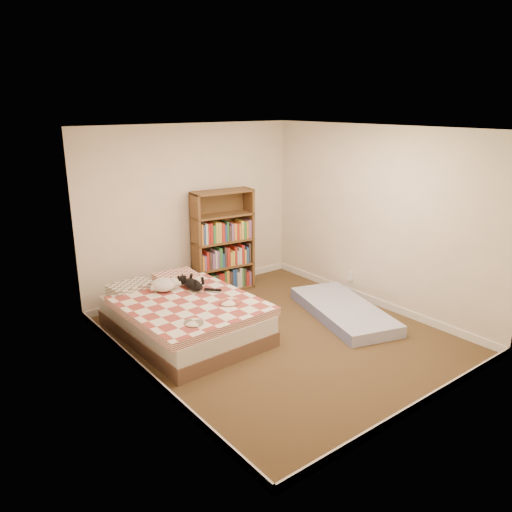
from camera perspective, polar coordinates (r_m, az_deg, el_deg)
room at (r=5.85m, az=2.83°, el=1.49°), size 3.51×4.01×2.51m
bed at (r=6.31m, az=-8.35°, el=-6.71°), size 1.51×2.04×0.53m
bookshelf at (r=7.59m, az=-3.86°, el=0.19°), size 0.97×0.42×1.55m
floor_mattress at (r=6.89m, az=9.95°, el=-6.17°), size 1.25×1.87×0.16m
black_cat at (r=6.47m, az=-7.33°, el=-3.15°), size 0.26×0.66×0.15m
white_dog at (r=6.45m, az=-10.42°, el=-3.23°), size 0.39×0.41×0.16m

